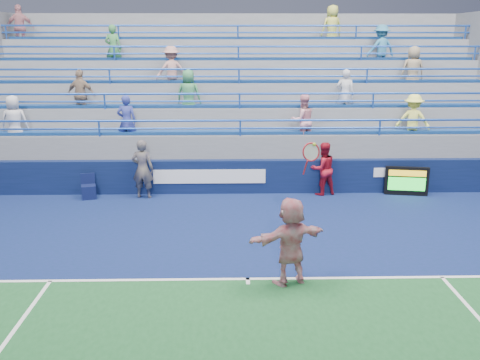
{
  "coord_description": "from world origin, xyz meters",
  "views": [
    {
      "loc": [
        -0.39,
        -10.25,
        4.89
      ],
      "look_at": [
        -0.1,
        2.5,
        1.5
      ],
      "focal_mm": 40.0,
      "sensor_mm": 36.0,
      "label": 1
    }
  ],
  "objects_px": {
    "tennis_player": "(291,241)",
    "line_judge": "(143,169)",
    "judge_chair": "(89,191)",
    "serve_speed_board": "(407,181)",
    "ball_girl": "(323,169)"
  },
  "relations": [
    {
      "from": "judge_chair",
      "to": "tennis_player",
      "type": "xyz_separation_m",
      "value": [
        5.64,
        -6.15,
        0.68
      ]
    },
    {
      "from": "serve_speed_board",
      "to": "line_judge",
      "type": "xyz_separation_m",
      "value": [
        -8.37,
        -0.08,
        0.47
      ]
    },
    {
      "from": "serve_speed_board",
      "to": "line_judge",
      "type": "height_order",
      "value": "line_judge"
    },
    {
      "from": "line_judge",
      "to": "ball_girl",
      "type": "distance_m",
      "value": 5.71
    },
    {
      "from": "judge_chair",
      "to": "ball_girl",
      "type": "bearing_deg",
      "value": 2.05
    },
    {
      "from": "serve_speed_board",
      "to": "judge_chair",
      "type": "xyz_separation_m",
      "value": [
        -10.08,
        -0.12,
        -0.22
      ]
    },
    {
      "from": "serve_speed_board",
      "to": "tennis_player",
      "type": "height_order",
      "value": "tennis_player"
    },
    {
      "from": "tennis_player",
      "to": "line_judge",
      "type": "distance_m",
      "value": 7.33
    },
    {
      "from": "judge_chair",
      "to": "ball_girl",
      "type": "distance_m",
      "value": 7.44
    },
    {
      "from": "serve_speed_board",
      "to": "tennis_player",
      "type": "bearing_deg",
      "value": -125.32
    },
    {
      "from": "tennis_player",
      "to": "ball_girl",
      "type": "bearing_deg",
      "value": 74.56
    },
    {
      "from": "tennis_player",
      "to": "ball_girl",
      "type": "height_order",
      "value": "tennis_player"
    },
    {
      "from": "judge_chair",
      "to": "line_judge",
      "type": "height_order",
      "value": "line_judge"
    },
    {
      "from": "serve_speed_board",
      "to": "line_judge",
      "type": "relative_size",
      "value": 0.73
    },
    {
      "from": "ball_girl",
      "to": "tennis_player",
      "type": "bearing_deg",
      "value": 56.85
    }
  ]
}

